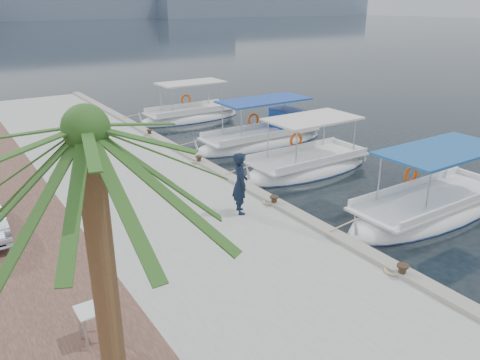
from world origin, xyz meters
The scene contains 11 objects.
ground centered at (0.00, 0.00, 0.00)m, with size 400.00×400.00×0.00m, color black.
concrete_quay centered at (-3.00, 5.00, 0.25)m, with size 6.00×40.00×0.50m, color #A1A19C.
quay_curb centered at (-0.22, 5.00, 0.56)m, with size 0.44×40.00×0.12m, color gray.
fishing_caique_b centered at (4.29, -1.02, 0.12)m, with size 7.41×2.44×2.83m.
fishing_caique_c centered at (3.73, 4.54, 0.12)m, with size 6.29×2.45×2.83m.
fishing_caique_d centered at (4.42, 8.73, 0.19)m, with size 7.46×2.24×2.83m.
fishing_caique_e centered at (3.85, 15.33, 0.13)m, with size 6.53×2.19×2.83m.
mooring_bollards centered at (-0.35, 1.50, 0.69)m, with size 0.28×20.28×0.33m.
fisherman centered at (-1.54, 1.68, 1.47)m, with size 0.71×0.46×1.94m, color black.
date_palm centered at (-7.44, -4.02, 5.22)m, with size 4.60×4.60×5.67m.
folding_table centered at (-7.13, -1.70, 1.02)m, with size 0.55×0.55×0.73m.
Camera 1 is at (-8.84, -9.38, 6.62)m, focal length 35.00 mm.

